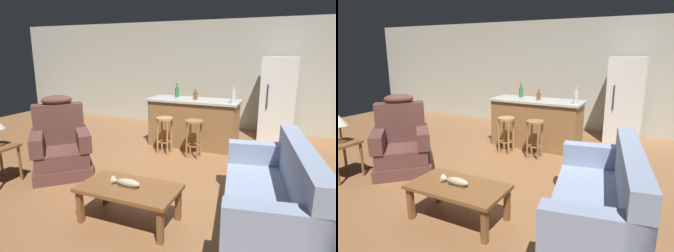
% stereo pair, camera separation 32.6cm
% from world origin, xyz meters
% --- Properties ---
extents(ground_plane, '(12.00, 12.00, 0.00)m').
position_xyz_m(ground_plane, '(0.00, 0.00, 0.00)').
color(ground_plane, brown).
extents(back_wall, '(12.00, 0.05, 2.60)m').
position_xyz_m(back_wall, '(0.00, 3.12, 1.30)').
color(back_wall, '#B2B2A3').
rests_on(back_wall, ground_plane).
extents(coffee_table, '(1.10, 0.60, 0.42)m').
position_xyz_m(coffee_table, '(0.24, -1.58, 0.36)').
color(coffee_table, brown).
rests_on(coffee_table, ground_plane).
extents(fish_figurine, '(0.34, 0.10, 0.10)m').
position_xyz_m(fish_figurine, '(0.21, -1.58, 0.46)').
color(fish_figurine, '#4C3823').
rests_on(fish_figurine, coffee_table).
extents(couch, '(1.16, 2.02, 0.94)m').
position_xyz_m(couch, '(1.70, -1.10, 0.34)').
color(couch, '#8493B2').
rests_on(couch, ground_plane).
extents(recliner_near_lamp, '(1.19, 1.19, 1.20)m').
position_xyz_m(recliner_near_lamp, '(-1.46, -0.77, 0.42)').
color(recliner_near_lamp, brown).
rests_on(recliner_near_lamp, ground_plane).
extents(end_table, '(0.48, 0.48, 0.56)m').
position_xyz_m(end_table, '(-2.00, -1.45, 0.46)').
color(end_table, brown).
rests_on(end_table, ground_plane).
extents(table_lamp, '(0.24, 0.24, 0.41)m').
position_xyz_m(table_lamp, '(-1.97, -1.42, 0.87)').
color(table_lamp, '#4C3823').
rests_on(table_lamp, end_table).
extents(kitchen_island, '(1.80, 0.70, 0.95)m').
position_xyz_m(kitchen_island, '(0.00, 1.35, 0.48)').
color(kitchen_island, olive).
rests_on(kitchen_island, ground_plane).
extents(bar_stool_left, '(0.32, 0.32, 0.68)m').
position_xyz_m(bar_stool_left, '(-0.35, 0.72, 0.47)').
color(bar_stool_left, '#A87A47').
rests_on(bar_stool_left, ground_plane).
extents(bar_stool_right, '(0.32, 0.32, 0.68)m').
position_xyz_m(bar_stool_right, '(0.22, 0.72, 0.47)').
color(bar_stool_right, olive).
rests_on(bar_stool_right, ground_plane).
extents(refrigerator, '(0.70, 0.69, 1.76)m').
position_xyz_m(refrigerator, '(1.49, 2.55, 0.88)').
color(refrigerator, white).
rests_on(refrigerator, ground_plane).
extents(bottle_tall_green, '(0.08, 0.08, 0.20)m').
position_xyz_m(bottle_tall_green, '(0.04, 1.33, 1.03)').
color(bottle_tall_green, brown).
rests_on(bottle_tall_green, kitchen_island).
extents(bottle_short_amber, '(0.08, 0.08, 0.28)m').
position_xyz_m(bottle_short_amber, '(-0.41, 1.50, 1.06)').
color(bottle_short_amber, '#2D6B38').
rests_on(bottle_short_amber, kitchen_island).
extents(bottle_wine_dark, '(0.09, 0.09, 0.30)m').
position_xyz_m(bottle_wine_dark, '(0.80, 1.19, 1.06)').
color(bottle_wine_dark, silver).
rests_on(bottle_wine_dark, kitchen_island).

